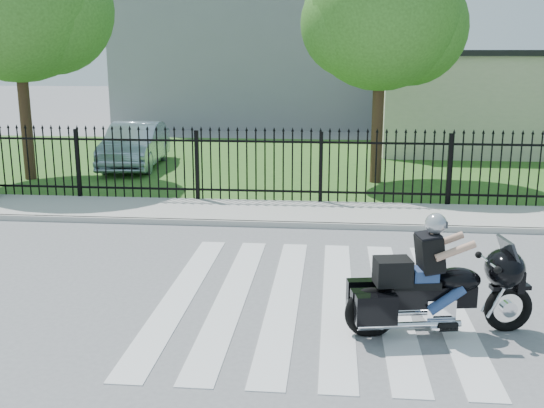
{
  "coord_description": "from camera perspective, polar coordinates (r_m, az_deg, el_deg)",
  "views": [
    {
      "loc": [
        0.28,
        -8.99,
        3.62
      ],
      "look_at": [
        -0.78,
        1.93,
        1.0
      ],
      "focal_mm": 42.0,
      "sensor_mm": 36.0,
      "label": 1
    }
  ],
  "objects": [
    {
      "name": "building_tall",
      "position": [
        35.22,
        0.18,
        17.31
      ],
      "size": [
        15.0,
        10.0,
        12.0
      ],
      "primitive_type": "cube",
      "color": "gray",
      "rests_on": "ground"
    },
    {
      "name": "iron_fence",
      "position": [
        15.24,
        4.39,
        3.12
      ],
      "size": [
        26.0,
        0.04,
        1.8
      ],
      "color": "black",
      "rests_on": "ground"
    },
    {
      "name": "sidewalk",
      "position": [
        14.44,
        4.24,
        -0.88
      ],
      "size": [
        40.0,
        2.0,
        0.12
      ],
      "primitive_type": "cube",
      "color": "#ADAAA3",
      "rests_on": "ground"
    },
    {
      "name": "ground",
      "position": [
        9.7,
        3.51,
        -8.51
      ],
      "size": [
        120.0,
        120.0,
        0.0
      ],
      "primitive_type": "plane",
      "color": "slate",
      "rests_on": "ground"
    },
    {
      "name": "grass_strip",
      "position": [
        21.3,
        4.7,
        3.63
      ],
      "size": [
        40.0,
        12.0,
        0.02
      ],
      "primitive_type": "cube",
      "color": "#2B5E20",
      "rests_on": "ground"
    },
    {
      "name": "parked_car",
      "position": [
        20.88,
        -12.18,
        5.18
      ],
      "size": [
        1.85,
        4.42,
        1.42
      ],
      "primitive_type": "imported",
      "rotation": [
        0.0,
        0.0,
        0.08
      ],
      "color": "#8EA2B2",
      "rests_on": "grass_strip"
    },
    {
      "name": "tree_mid",
      "position": [
        18.06,
        9.8,
        16.56
      ],
      "size": [
        4.2,
        4.2,
        6.78
      ],
      "color": "#382316",
      "rests_on": "ground"
    },
    {
      "name": "building_low_roof",
      "position": [
        25.88,
        21.1,
        12.52
      ],
      "size": [
        10.2,
        6.2,
        0.2
      ],
      "primitive_type": "cube",
      "color": "black",
      "rests_on": "building_low"
    },
    {
      "name": "crosswalk",
      "position": [
        9.69,
        3.51,
        -8.48
      ],
      "size": [
        5.0,
        5.5,
        0.01
      ],
      "primitive_type": null,
      "color": "silver",
      "rests_on": "ground"
    },
    {
      "name": "curb",
      "position": [
        13.47,
        4.14,
        -1.92
      ],
      "size": [
        40.0,
        0.12,
        0.12
      ],
      "primitive_type": "cube",
      "color": "#ADAAA3",
      "rests_on": "ground"
    },
    {
      "name": "motorcycle_rider",
      "position": [
        8.6,
        14.48,
        -6.97
      ],
      "size": [
        2.51,
        1.09,
        1.67
      ],
      "rotation": [
        0.0,
        0.0,
        0.17
      ],
      "color": "black",
      "rests_on": "ground"
    },
    {
      "name": "building_low",
      "position": [
        25.95,
        20.76,
        8.44
      ],
      "size": [
        10.0,
        6.0,
        3.5
      ],
      "primitive_type": "cube",
      "color": "beige",
      "rests_on": "ground"
    }
  ]
}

